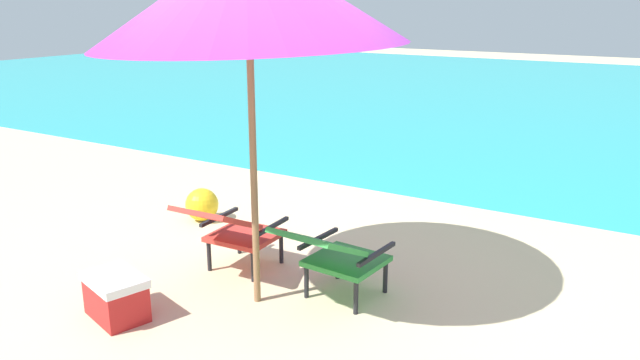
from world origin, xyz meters
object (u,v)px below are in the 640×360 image
at_px(lounge_chair_right, 333,253).
at_px(cooler_box, 116,296).
at_px(beach_ball, 202,205).
at_px(lounge_chair_left, 232,228).

relative_size(lounge_chair_right, cooler_box, 1.68).
bearing_deg(beach_ball, lounge_chair_left, -37.93).
bearing_deg(cooler_box, lounge_chair_left, 76.13).
distance_m(beach_ball, cooler_box, 2.04).
xyz_separation_m(lounge_chair_right, beach_ball, (-2.06, 0.88, -0.24)).
height_order(beach_ball, cooler_box, beach_ball).
bearing_deg(cooler_box, lounge_chair_right, 39.07).
height_order(lounge_chair_left, lounge_chair_right, same).
height_order(lounge_chair_left, cooler_box, lounge_chair_left).
height_order(lounge_chair_right, cooler_box, lounge_chair_right).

